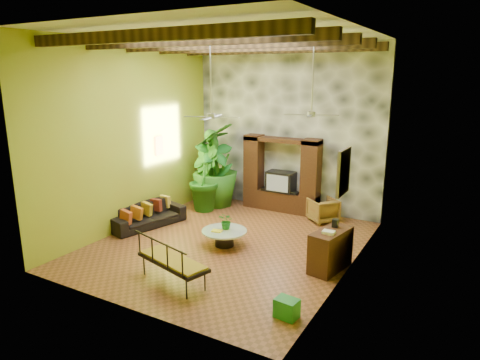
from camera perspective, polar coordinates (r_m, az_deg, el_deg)
The scene contains 23 objects.
ground at distance 10.82m, azimuth -1.52°, elevation -8.48°, with size 7.00×7.00×0.00m, color brown.
ceiling at distance 10.04m, azimuth -1.71°, elevation 18.93°, with size 6.00×7.00×0.02m, color silver.
back_wall at distance 13.22m, azimuth 6.31°, elevation 6.81°, with size 6.00×0.02×5.00m, color #A6A325.
left_wall at distance 11.95m, azimuth -14.09°, elevation 5.71°, with size 0.02×7.00×5.00m, color #A6A325.
right_wall at distance 8.98m, azimuth 15.03°, elevation 3.01°, with size 0.02×7.00×5.00m, color #A6A325.
stone_accent_wall at distance 13.17m, azimuth 6.20°, elevation 6.78°, with size 5.98×0.10×4.98m, color #373B3F.
ceiling_beams at distance 10.02m, azimuth -1.70°, elevation 17.67°, with size 5.95×5.36×0.22m.
entertainment_center at distance 13.18m, azimuth 5.50°, elevation 0.01°, with size 2.40×0.55×2.30m.
ceiling_fan_front at distance 9.80m, azimuth -3.89°, elevation 9.66°, with size 1.28×1.28×1.86m.
ceiling_fan_back at distance 10.42m, azimuth 9.53°, elevation 9.77°, with size 1.28×1.28×1.86m.
wall_art_mask at distance 12.72m, azimuth -10.76°, elevation 4.54°, with size 0.06×0.32×0.55m, color gold.
wall_art_painting at distance 8.46m, azimuth 13.64°, elevation 1.06°, with size 0.06×0.70×0.90m, color #25608A.
sofa at distance 12.21m, azimuth -12.30°, elevation -4.59°, with size 2.14×0.84×0.63m, color black.
wicker_armchair at distance 12.50m, azimuth 11.00°, elevation -3.96°, with size 0.72×0.74×0.68m, color olive.
tall_plant_a at distance 13.51m, azimuth -3.36°, elevation 1.13°, with size 1.19×0.81×2.26m, color #1C6C23.
tall_plant_b at distance 13.22m, azimuth -4.92°, elevation 0.27°, with size 1.11×0.90×2.02m, color #1C5C18.
tall_plant_c at distance 13.60m, azimuth -3.32°, elevation 2.05°, with size 1.48×1.48×2.65m, color #27651A.
coffee_table at distance 10.62m, azimuth -2.10°, elevation -7.44°, with size 1.11×1.11×0.40m.
centerpiece_plant at distance 10.59m, azimuth -1.79°, elevation -5.48°, with size 0.37×0.32×0.42m, color #1B6720.
yellow_tray at distance 10.50m, azimuth -3.10°, elevation -6.79°, with size 0.25×0.18×0.03m, color gold.
iron_bench at distance 8.79m, azimuth -9.27°, elevation -10.44°, with size 1.78×1.04×0.57m.
side_console at distance 9.53m, azimuth 11.97°, elevation -9.12°, with size 0.50×1.11×0.89m, color #3B1F12.
green_bin at distance 7.81m, azimuth 6.25°, elevation -16.63°, with size 0.39×0.30×0.34m, color #1C6A23.
Camera 1 is at (5.18, -8.56, 4.14)m, focal length 32.00 mm.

